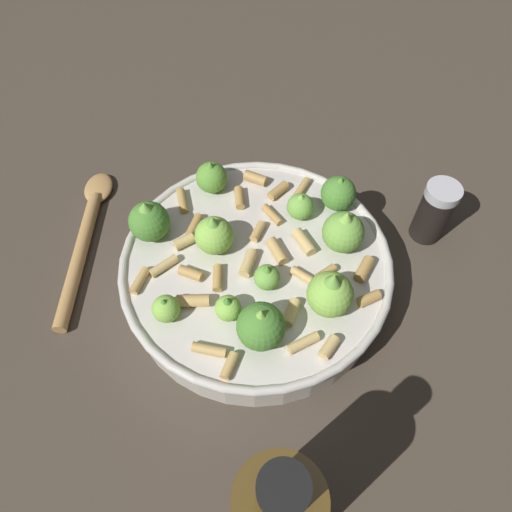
{
  "coord_description": "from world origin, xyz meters",
  "views": [
    {
      "loc": [
        -0.11,
        0.27,
        0.48
      ],
      "look_at": [
        0.0,
        0.0,
        0.06
      ],
      "focal_mm": 34.11,
      "sensor_mm": 36.0,
      "label": 1
    }
  ],
  "objects": [
    {
      "name": "ground_plane",
      "position": [
        0.0,
        0.0,
        0.0
      ],
      "size": [
        2.4,
        2.4,
        0.0
      ],
      "primitive_type": "plane",
      "color": "#42382D"
    },
    {
      "name": "pepper_shaker",
      "position": [
        -0.16,
        -0.15,
        0.04
      ],
      "size": [
        0.04,
        0.04,
        0.08
      ],
      "color": "black",
      "rests_on": "ground"
    },
    {
      "name": "cooking_pan",
      "position": [
        -0.0,
        -0.0,
        0.03
      ],
      "size": [
        0.3,
        0.3,
        0.11
      ],
      "color": "beige",
      "rests_on": "ground"
    },
    {
      "name": "wooden_spoon",
      "position": [
        0.22,
        0.02,
        0.01
      ],
      "size": [
        0.11,
        0.22,
        0.02
      ],
      "color": "#B2844C",
      "rests_on": "ground"
    }
  ]
}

